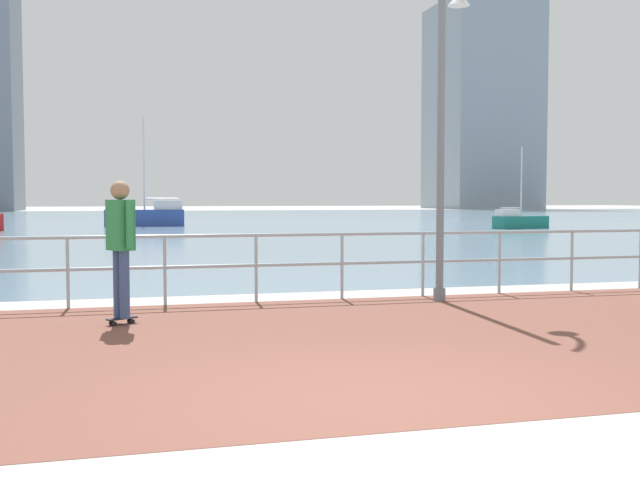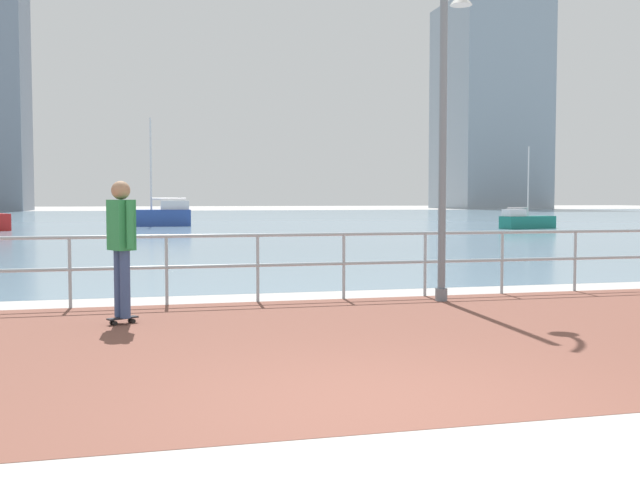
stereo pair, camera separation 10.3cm
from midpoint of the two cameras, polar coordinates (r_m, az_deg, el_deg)
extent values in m
plane|color=#ADAAA5|center=(45.44, -12.16, 1.10)|extent=(220.00, 220.00, 0.00)
cube|color=brown|center=(8.47, -1.47, -7.80)|extent=(28.00, 6.67, 0.01)
cube|color=#6B899E|center=(56.49, -12.63, 1.50)|extent=(180.00, 88.00, 0.00)
cylinder|color=#9EADB7|center=(11.53, -19.07, -2.43)|extent=(0.05, 0.05, 1.05)
cylinder|color=#9EADB7|center=(11.50, -12.10, -2.34)|extent=(0.05, 0.05, 1.05)
cylinder|color=#9EADB7|center=(11.64, -5.19, -2.21)|extent=(0.05, 0.05, 1.05)
cylinder|color=#9EADB7|center=(11.95, 1.45, -2.06)|extent=(0.05, 0.05, 1.05)
cylinder|color=#9EADB7|center=(12.40, 7.69, -1.89)|extent=(0.05, 0.05, 1.05)
cylinder|color=#9EADB7|center=(13.00, 13.41, -1.72)|extent=(0.05, 0.05, 1.05)
cylinder|color=#9EADB7|center=(13.71, 18.59, -1.55)|extent=(0.05, 0.05, 1.05)
cylinder|color=#9EADB7|center=(14.52, 23.23, -1.38)|extent=(0.05, 0.05, 1.05)
cylinder|color=#9EADB7|center=(11.60, -5.20, 0.37)|extent=(25.20, 0.06, 0.06)
cylinder|color=#9EADB7|center=(11.64, -5.19, -1.95)|extent=(25.20, 0.06, 0.06)
cylinder|color=slate|center=(11.91, 8.93, -4.16)|extent=(0.19, 0.19, 0.20)
cylinder|color=slate|center=(11.85, 9.03, 7.52)|extent=(0.12, 0.12, 5.04)
cylinder|color=black|center=(10.03, -14.74, -6.03)|extent=(0.07, 0.06, 0.06)
cylinder|color=black|center=(9.96, -14.52, -6.08)|extent=(0.07, 0.06, 0.06)
cylinder|color=black|center=(9.91, -16.04, -6.16)|extent=(0.07, 0.06, 0.06)
cylinder|color=black|center=(9.84, -15.83, -6.22)|extent=(0.07, 0.06, 0.06)
cube|color=black|center=(9.93, -15.28, -5.84)|extent=(0.40, 0.29, 0.02)
cylinder|color=#384C7A|center=(9.94, -15.54, -3.24)|extent=(0.18, 0.18, 0.87)
cylinder|color=#384C7A|center=(9.80, -15.10, -3.33)|extent=(0.18, 0.18, 0.87)
cube|color=#2D8C4C|center=(9.81, -15.39, 1.12)|extent=(0.37, 0.41, 0.65)
cylinder|color=#2D8C4C|center=(10.02, -16.01, 1.24)|extent=(0.12, 0.12, 0.61)
cylinder|color=#2D8C4C|center=(9.61, -14.74, 1.18)|extent=(0.12, 0.12, 0.61)
sphere|color=#A37A5B|center=(9.81, -15.43, 3.71)|extent=(0.24, 0.24, 0.24)
cube|color=#284799|center=(44.52, -13.41, 1.66)|extent=(4.52, 1.47, 0.96)
cube|color=silver|center=(44.53, -11.68, 2.65)|extent=(1.64, 1.00, 0.54)
cylinder|color=silver|center=(44.55, -13.46, 5.73)|extent=(0.11, 0.11, 5.36)
cylinder|color=silver|center=(44.52, -12.15, 3.13)|extent=(2.03, 0.12, 0.09)
cube|color=#197266|center=(41.46, 15.12, 1.33)|extent=(3.27, 1.61, 0.67)
cube|color=silver|center=(40.82, 14.14, 2.05)|extent=(1.25, 0.90, 0.37)
cylinder|color=silver|center=(41.45, 15.16, 4.37)|extent=(0.07, 0.07, 3.73)
cylinder|color=silver|center=(40.98, 14.41, 2.41)|extent=(1.39, 0.35, 0.06)
cube|color=#8493A3|center=(124.32, 12.30, 9.96)|extent=(14.57, 15.39, 32.77)
camera|label=1|loc=(0.05, -90.32, -0.02)|focal=41.60mm
camera|label=2|loc=(0.05, 89.68, 0.02)|focal=41.60mm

